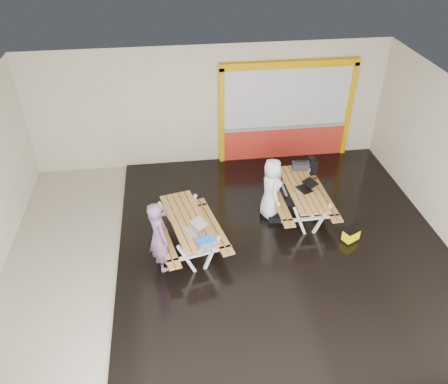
{
  "coord_description": "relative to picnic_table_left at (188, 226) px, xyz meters",
  "views": [
    {
      "loc": [
        -1.12,
        -7.58,
        7.0
      ],
      "look_at": [
        0.0,
        0.9,
        1.0
      ],
      "focal_mm": 35.92,
      "sensor_mm": 36.0,
      "label": 1
    }
  ],
  "objects": [
    {
      "name": "laptop_left",
      "position": [
        0.13,
        -0.4,
        0.26
      ],
      "size": [
        0.55,
        0.53,
        0.18
      ],
      "color": "silver",
      "rests_on": "picnic_table_left"
    },
    {
      "name": "fluke_bag",
      "position": [
        3.75,
        -0.29,
        -0.44
      ],
      "size": [
        0.45,
        0.39,
        0.33
      ],
      "color": "black",
      "rests_on": "deck"
    },
    {
      "name": "kiosk",
      "position": [
        3.1,
        3.74,
        0.8
      ],
      "size": [
        3.88,
        0.16,
        3.0
      ],
      "color": "red",
      "rests_on": "room"
    },
    {
      "name": "room",
      "position": [
        0.9,
        -0.19,
        1.1
      ],
      "size": [
        10.02,
        8.02,
        3.52
      ],
      "color": "beige",
      "rests_on": "ground"
    },
    {
      "name": "person_right",
      "position": [
        2.08,
        0.9,
        0.22
      ],
      "size": [
        0.57,
        0.81,
        1.58
      ],
      "primitive_type": "imported",
      "rotation": [
        0.0,
        0.0,
        1.66
      ],
      "color": "white",
      "rests_on": "deck"
    },
    {
      "name": "picnic_table_right",
      "position": [
        2.86,
        0.89,
        -0.01
      ],
      "size": [
        1.47,
        2.12,
        0.83
      ],
      "color": "#B78443",
      "rests_on": "deck"
    },
    {
      "name": "deck",
      "position": [
        2.15,
        -0.19,
        -0.62
      ],
      "size": [
        7.5,
        7.98,
        0.05
      ],
      "primitive_type": "cube",
      "color": "black",
      "rests_on": "room"
    },
    {
      "name": "person_left",
      "position": [
        -0.64,
        -0.55,
        0.24
      ],
      "size": [
        0.63,
        0.74,
        1.71
      ],
      "primitive_type": "imported",
      "rotation": [
        0.0,
        0.0,
        2.01
      ],
      "color": "#735074",
      "rests_on": "deck"
    },
    {
      "name": "picnic_table_left",
      "position": [
        0.0,
        0.0,
        0.0
      ],
      "size": [
        1.87,
        2.39,
        0.85
      ],
      "color": "#B78443",
      "rests_on": "deck"
    },
    {
      "name": "backpack",
      "position": [
        3.39,
        1.93,
        0.1
      ],
      "size": [
        0.33,
        0.22,
        0.52
      ],
      "color": "black",
      "rests_on": "picnic_table_right"
    },
    {
      "name": "dark_case",
      "position": [
        2.24,
        0.72,
        -0.51
      ],
      "size": [
        0.48,
        0.39,
        0.17
      ],
      "primitive_type": "cube",
      "rotation": [
        0.0,
        0.0,
        -0.12
      ],
      "color": "black",
      "rests_on": "deck"
    },
    {
      "name": "laptop_right",
      "position": [
        2.93,
        0.83,
        0.24
      ],
      "size": [
        0.53,
        0.5,
        0.18
      ],
      "color": "black",
      "rests_on": "picnic_table_right"
    },
    {
      "name": "blue_pouch",
      "position": [
        0.33,
        -0.85,
        0.25
      ],
      "size": [
        0.4,
        0.33,
        0.1
      ],
      "primitive_type": "cube",
      "rotation": [
        0.0,
        0.0,
        0.31
      ],
      "color": "blue",
      "rests_on": "picnic_table_left"
    },
    {
      "name": "toolbox",
      "position": [
        3.03,
        1.72,
        0.28
      ],
      "size": [
        0.45,
        0.26,
        0.25
      ],
      "color": "black",
      "rests_on": "picnic_table_right"
    }
  ]
}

